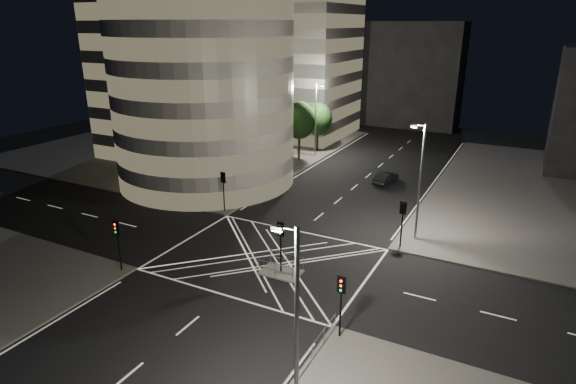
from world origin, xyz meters
The scene contains 24 objects.
ground centered at (0.00, 0.00, 0.00)m, with size 120.00×120.00×0.00m, color black.
sidewalk_far_left centered at (-29.00, 27.00, 0.07)m, with size 42.00×42.00×0.15m, color #55534F.
central_island centered at (2.00, -1.50, 0.07)m, with size 3.00×2.00×0.15m, color slate.
office_tower_curved centered at (-20.74, 18.74, 12.65)m, with size 30.00×29.00×27.20m.
office_block_rear centered at (-22.00, 42.00, 11.15)m, with size 24.00×16.00×22.00m, color gray.
building_far_end centered at (-4.00, 58.00, 9.00)m, with size 18.00×8.00×18.00m, color black.
tree_a centered at (-10.50, 9.00, 4.80)m, with size 4.70×4.70×7.35m.
tree_b centered at (-10.50, 15.00, 5.04)m, with size 4.17×4.17×7.30m.
tree_c centered at (-10.50, 21.00, 4.44)m, with size 3.66×3.66×6.42m.
tree_d centered at (-10.50, 27.00, 5.55)m, with size 4.32×4.32×7.90m.
tree_e centered at (-10.50, 33.00, 4.78)m, with size 4.14×4.14×7.02m.
traffic_signal_fl centered at (-8.80, 6.80, 2.91)m, with size 0.55×0.22×4.00m.
traffic_signal_nl centered at (-8.80, -6.80, 2.91)m, with size 0.55×0.22×4.00m.
traffic_signal_fr centered at (8.80, 6.80, 2.91)m, with size 0.55×0.22×4.00m.
traffic_signal_nr centered at (8.80, -6.80, 2.91)m, with size 0.55×0.22×4.00m.
traffic_signal_island centered at (2.00, -1.50, 2.91)m, with size 0.55×0.22×4.00m.
street_lamp_left_near centered at (-9.44, 12.00, 5.54)m, with size 1.25×0.25×10.00m.
street_lamp_left_far centered at (-9.44, 30.00, 5.54)m, with size 1.25×0.25×10.00m.
street_lamp_right_far centered at (9.44, 9.00, 5.54)m, with size 1.25×0.25×10.00m.
street_lamp_right_near centered at (9.44, -14.00, 5.54)m, with size 1.25×0.25×10.00m.
railing_near_right centered at (8.30, -12.15, 0.70)m, with size 0.06×11.70×1.10m, color slate.
railing_island_south centered at (2.00, -2.40, 0.70)m, with size 2.80×0.06×1.10m, color slate.
railing_island_north centered at (2.00, -0.60, 0.70)m, with size 2.80×0.06×1.10m, color slate.
sedan centered at (2.76, 23.00, 0.69)m, with size 1.46×4.18×1.38m, color black.
Camera 1 is at (17.19, -29.64, 17.74)m, focal length 30.00 mm.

